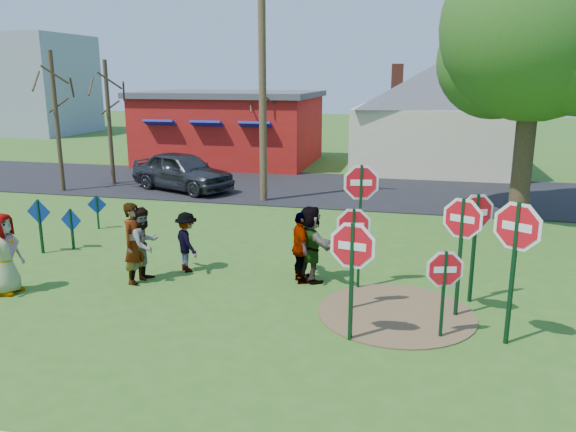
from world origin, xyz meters
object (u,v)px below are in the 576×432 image
(stop_sign_a, at_px, (352,256))
(person_b, at_px, (135,243))
(stop_sign_d, at_px, (476,221))
(utility_pole, at_px, (262,75))
(leafy_tree, at_px, (540,37))
(stop_sign_b, at_px, (361,195))
(stop_sign_c, at_px, (462,231))
(suv, at_px, (182,171))
(person_a, at_px, (4,254))

(stop_sign_a, xyz_separation_m, person_b, (-5.26, 1.83, -0.66))
(stop_sign_d, bearing_deg, utility_pole, 100.56)
(person_b, bearing_deg, utility_pole, 7.66)
(stop_sign_d, height_order, person_b, stop_sign_d)
(person_b, distance_m, leafy_tree, 13.70)
(stop_sign_b, relative_size, stop_sign_d, 1.19)
(stop_sign_b, distance_m, person_b, 5.31)
(stop_sign_c, bearing_deg, stop_sign_b, 178.21)
(stop_sign_c, relative_size, stop_sign_d, 1.03)
(stop_sign_c, bearing_deg, utility_pole, 150.90)
(stop_sign_c, relative_size, leafy_tree, 0.28)
(stop_sign_c, bearing_deg, leafy_tree, 98.88)
(stop_sign_b, height_order, leafy_tree, leafy_tree)
(stop_sign_a, distance_m, stop_sign_c, 2.49)
(stop_sign_c, xyz_separation_m, leafy_tree, (2.57, 8.53, 4.10))
(stop_sign_c, distance_m, utility_pole, 11.94)
(stop_sign_d, xyz_separation_m, suv, (-10.89, 9.77, -0.94))
(stop_sign_b, distance_m, leafy_tree, 9.54)
(stop_sign_d, distance_m, utility_pole, 11.47)
(person_b, relative_size, suv, 0.40)
(stop_sign_a, xyz_separation_m, stop_sign_c, (1.95, 1.54, 0.17))
(stop_sign_d, bearing_deg, stop_sign_c, -140.04)
(person_b, xyz_separation_m, suv, (-3.36, 10.33, -0.11))
(person_a, height_order, suv, person_a)
(stop_sign_c, distance_m, leafy_tree, 9.81)
(stop_sign_a, bearing_deg, leafy_tree, 76.53)
(stop_sign_d, height_order, suv, stop_sign_d)
(stop_sign_b, bearing_deg, suv, 121.10)
(suv, height_order, leafy_tree, leafy_tree)
(stop_sign_a, distance_m, suv, 14.92)
(stop_sign_b, height_order, stop_sign_c, stop_sign_b)
(stop_sign_d, relative_size, suv, 0.53)
(stop_sign_a, height_order, stop_sign_b, stop_sign_b)
(suv, bearing_deg, leafy_tree, -76.16)
(stop_sign_d, bearing_deg, person_b, 155.60)
(utility_pole, bearing_deg, person_b, -93.26)
(stop_sign_b, relative_size, person_a, 1.63)
(utility_pole, bearing_deg, suv, 163.06)
(stop_sign_d, bearing_deg, stop_sign_b, 145.88)
(stop_sign_b, xyz_separation_m, person_b, (-5.11, -0.80, -1.22))
(stop_sign_a, xyz_separation_m, stop_sign_b, (-0.15, 2.63, 0.56))
(stop_sign_b, bearing_deg, person_b, 178.37)
(leafy_tree, bearing_deg, stop_sign_a, -114.12)
(stop_sign_a, bearing_deg, person_b, 171.45)
(stop_sign_a, height_order, person_a, stop_sign_a)
(person_b, bearing_deg, leafy_tree, -38.91)
(person_a, distance_m, suv, 11.66)
(person_b, bearing_deg, stop_sign_b, -70.22)
(person_a, distance_m, person_b, 2.79)
(suv, height_order, utility_pole, utility_pole)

